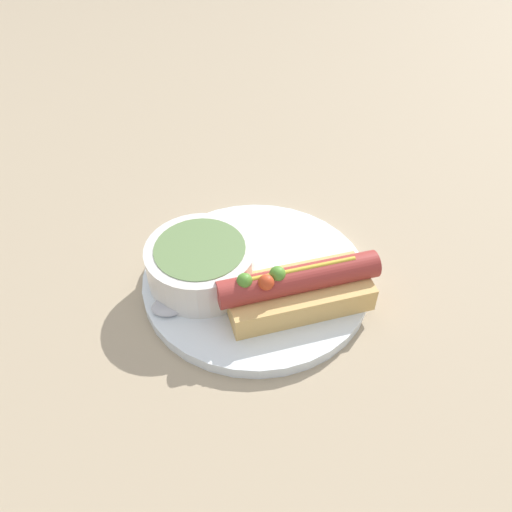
% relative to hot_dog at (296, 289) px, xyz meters
% --- Properties ---
extents(ground_plane, '(4.00, 4.00, 0.00)m').
position_rel_hot_dog_xyz_m(ground_plane, '(0.00, 0.06, -0.04)').
color(ground_plane, tan).
extents(dinner_plate, '(0.26, 0.26, 0.01)m').
position_rel_hot_dog_xyz_m(dinner_plate, '(0.00, 0.06, -0.03)').
color(dinner_plate, white).
rests_on(dinner_plate, ground_plane).
extents(hot_dog, '(0.17, 0.13, 0.06)m').
position_rel_hot_dog_xyz_m(hot_dog, '(0.00, 0.00, 0.00)').
color(hot_dog, '#DBAD60').
rests_on(hot_dog, dinner_plate).
extents(soup_bowl, '(0.12, 0.12, 0.05)m').
position_rel_hot_dog_xyz_m(soup_bowl, '(-0.04, 0.10, 0.00)').
color(soup_bowl, silver).
rests_on(soup_bowl, dinner_plate).
extents(spoon, '(0.15, 0.12, 0.01)m').
position_rel_hot_dog_xyz_m(spoon, '(-0.08, 0.08, -0.02)').
color(spoon, '#B7B7BC').
rests_on(spoon, dinner_plate).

